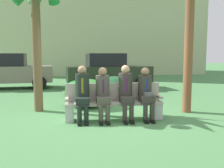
{
  "coord_description": "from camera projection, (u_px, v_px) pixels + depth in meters",
  "views": [
    {
      "loc": [
        -0.72,
        -6.38,
        1.61
      ],
      "look_at": [
        0.13,
        0.12,
        0.85
      ],
      "focal_mm": 40.31,
      "sensor_mm": 36.0,
      "label": 1
    }
  ],
  "objects": [
    {
      "name": "seated_man_leftmost",
      "position": [
        82.0,
        91.0,
        6.05
      ],
      "size": [
        0.34,
        0.72,
        1.35
      ],
      "color": "#1E2823",
      "rests_on": "ground"
    },
    {
      "name": "seated_man_centerleft",
      "position": [
        103.0,
        91.0,
        6.12
      ],
      "size": [
        0.34,
        0.72,
        1.31
      ],
      "color": "#4C473D",
      "rests_on": "ground"
    },
    {
      "name": "seated_man_centerright",
      "position": [
        126.0,
        90.0,
        6.19
      ],
      "size": [
        0.34,
        0.72,
        1.36
      ],
      "color": "#38332D",
      "rests_on": "ground"
    },
    {
      "name": "parked_car_far",
      "position": [
        108.0,
        71.0,
        11.87
      ],
      "size": [
        4.04,
        2.04,
        1.68
      ],
      "color": "#232D1E",
      "rests_on": "ground"
    },
    {
      "name": "shrub_far_lawn",
      "position": [
        115.0,
        86.0,
        9.74
      ],
      "size": [
        1.26,
        1.16,
        0.79
      ],
      "primitive_type": "ellipsoid",
      "color": "#21532F",
      "rests_on": "ground"
    },
    {
      "name": "seated_man_rightmost",
      "position": [
        146.0,
        91.0,
        6.25
      ],
      "size": [
        0.34,
        0.72,
        1.3
      ],
      "color": "#38332D",
      "rests_on": "ground"
    },
    {
      "name": "shrub_mid_lawn",
      "position": [
        79.0,
        89.0,
        9.6
      ],
      "size": [
        1.04,
        0.95,
        0.65
      ],
      "primitive_type": "ellipsoid",
      "color": "#207B36",
      "rests_on": "ground"
    },
    {
      "name": "park_bench",
      "position": [
        114.0,
        102.0,
        6.32
      ],
      "size": [
        2.4,
        0.44,
        0.9
      ],
      "color": "#B7AD9E",
      "rests_on": "ground"
    },
    {
      "name": "ground_plane",
      "position": [
        108.0,
        117.0,
        6.57
      ],
      "size": [
        80.0,
        80.0,
        0.0
      ],
      "primitive_type": "plane",
      "color": "#4A824B"
    },
    {
      "name": "parked_car_near",
      "position": [
        10.0,
        71.0,
        12.02
      ],
      "size": [
        4.03,
        2.0,
        1.68
      ],
      "color": "slate",
      "rests_on": "ground"
    },
    {
      "name": "shrub_near_bench",
      "position": [
        87.0,
        93.0,
        7.78
      ],
      "size": [
        1.39,
        1.28,
        0.87
      ],
      "primitive_type": "ellipsoid",
      "color": "#2F742A",
      "rests_on": "ground"
    }
  ]
}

